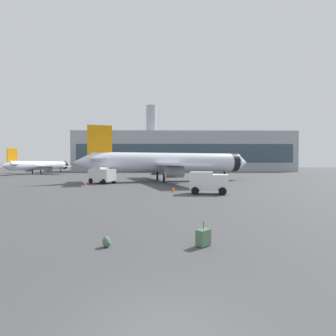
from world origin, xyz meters
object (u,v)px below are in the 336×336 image
at_px(airplane_at_gate, 169,163).
at_px(cargo_van, 208,182).
at_px(safety_cone_near, 174,190).
at_px(traveller_backpack, 107,242).
at_px(service_truck, 102,174).
at_px(safety_cone_outer, 85,184).
at_px(safety_cone_far, 229,181).
at_px(rolling_suitcase, 203,237).
at_px(safety_cone_mid, 165,178).
at_px(airplane_taxiing, 40,166).

relative_size(airplane_at_gate, cargo_van, 7.51).
height_order(safety_cone_near, traveller_backpack, safety_cone_near).
distance_m(service_truck, safety_cone_outer, 5.21).
height_order(safety_cone_far, rolling_suitcase, rolling_suitcase).
bearing_deg(traveller_backpack, safety_cone_near, 80.47).
distance_m(service_truck, rolling_suitcase, 37.66).
xyz_separation_m(service_truck, traveller_backpack, (8.51, -35.49, -1.37)).
bearing_deg(rolling_suitcase, safety_cone_near, 91.53).
bearing_deg(airplane_at_gate, service_truck, -155.09).
height_order(airplane_at_gate, safety_cone_far, airplane_at_gate).
xyz_separation_m(airplane_at_gate, service_truck, (-11.95, -5.55, -2.05)).
bearing_deg(safety_cone_outer, safety_cone_mid, 53.77).
height_order(safety_cone_near, safety_cone_far, safety_cone_far).
bearing_deg(cargo_van, service_truck, 135.64).
bearing_deg(airplane_taxiing, safety_cone_far, -36.23).
bearing_deg(safety_cone_mid, traveller_backpack, -93.18).
bearing_deg(rolling_suitcase, safety_cone_mid, 91.88).
bearing_deg(safety_cone_far, traveller_backpack, -111.01).
bearing_deg(service_truck, safety_cone_far, 5.02).
distance_m(service_truck, safety_cone_mid, 16.83).
relative_size(safety_cone_far, safety_cone_outer, 1.21).
bearing_deg(rolling_suitcase, airplane_taxiing, 119.19).
bearing_deg(cargo_van, airplane_taxiing, 129.13).
xyz_separation_m(airplane_at_gate, safety_cone_outer, (-13.47, -10.36, -3.35)).
bearing_deg(service_truck, rolling_suitcase, -70.20).
relative_size(airplane_taxiing, traveller_backpack, 53.41).
height_order(safety_cone_mid, safety_cone_far, safety_cone_far).
xyz_separation_m(safety_cone_mid, rolling_suitcase, (1.57, -47.93, 0.08)).
relative_size(service_truck, safety_cone_near, 8.48).
distance_m(cargo_van, safety_cone_mid, 28.81).
height_order(safety_cone_outer, rolling_suitcase, rolling_suitcase).
xyz_separation_m(airplane_taxiing, traveller_backpack, (38.19, -76.04, -2.50)).
bearing_deg(rolling_suitcase, traveller_backpack, -178.97).
bearing_deg(service_truck, airplane_taxiing, 126.20).
bearing_deg(safety_cone_mid, airplane_taxiing, 145.55).
bearing_deg(rolling_suitcase, service_truck, 109.80).
relative_size(service_truck, safety_cone_mid, 8.17).
distance_m(safety_cone_outer, rolling_suitcase, 33.77).
bearing_deg(safety_cone_near, traveller_backpack, -99.53).
relative_size(airplane_taxiing, cargo_van, 5.48).
bearing_deg(traveller_backpack, safety_cone_mid, 86.82).
height_order(cargo_van, rolling_suitcase, cargo_van).
bearing_deg(safety_cone_near, cargo_van, -27.94).
bearing_deg(airplane_taxiing, safety_cone_mid, -34.45).
bearing_deg(safety_cone_near, airplane_at_gate, 90.66).
bearing_deg(safety_cone_outer, safety_cone_near, -32.99).
xyz_separation_m(cargo_van, safety_cone_near, (-4.01, 2.13, -1.15)).
height_order(airplane_taxiing, safety_cone_mid, airplane_taxiing).
distance_m(airplane_taxiing, rolling_suitcase, 87.04).
distance_m(airplane_taxiing, safety_cone_near, 68.56).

